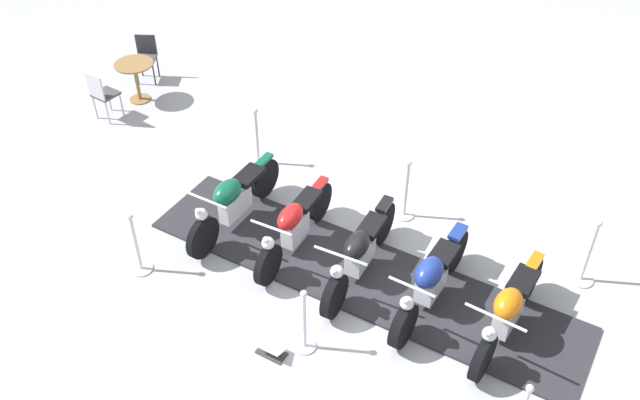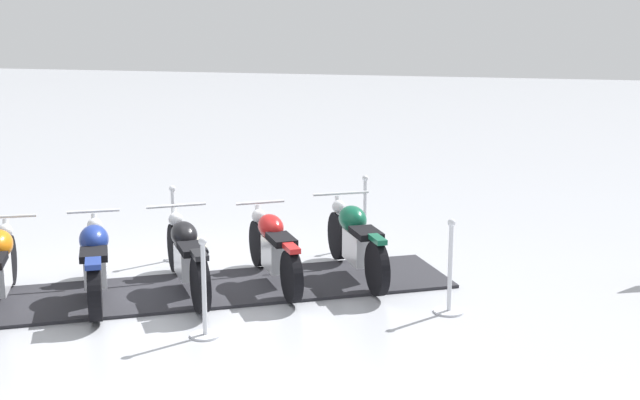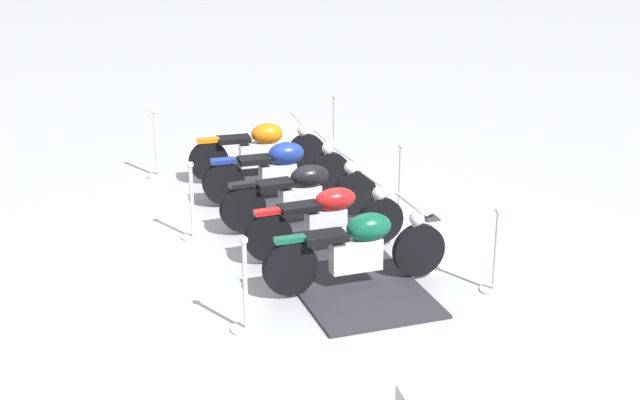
# 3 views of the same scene
# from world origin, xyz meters

# --- Properties ---
(ground_plane) EXTENTS (80.00, 80.00, 0.00)m
(ground_plane) POSITION_xyz_m (0.00, 0.00, 0.00)
(ground_plane) COLOR #A8AAB2
(display_platform) EXTENTS (4.62, 6.23, 0.04)m
(display_platform) POSITION_xyz_m (0.00, 0.00, 0.02)
(display_platform) COLOR #28282D
(display_platform) RESTS_ON ground_plane
(motorcycle_forest) EXTENTS (1.96, 1.32, 0.95)m
(motorcycle_forest) POSITION_xyz_m (-1.16, 1.78, 0.52)
(motorcycle_forest) COLOR black
(motorcycle_forest) RESTS_ON display_platform
(motorcycle_maroon) EXTENTS (1.83, 1.31, 0.90)m
(motorcycle_maroon) POSITION_xyz_m (-0.59, 0.88, 0.49)
(motorcycle_maroon) COLOR black
(motorcycle_maroon) RESTS_ON display_platform
(motorcycle_black) EXTENTS (1.92, 1.41, 0.92)m
(motorcycle_black) POSITION_xyz_m (-0.03, -0.02, 0.47)
(motorcycle_black) COLOR black
(motorcycle_black) RESTS_ON display_platform
(motorcycle_navy) EXTENTS (1.99, 1.25, 0.90)m
(motorcycle_navy) POSITION_xyz_m (0.53, -0.92, 0.48)
(motorcycle_navy) COLOR black
(motorcycle_navy) RESTS_ON display_platform
(stanchion_left_front) EXTENTS (0.34, 0.34, 1.08)m
(stanchion_left_front) POSITION_xyz_m (-0.19, 3.11, 0.34)
(stanchion_left_front) COLOR silver
(stanchion_left_front) RESTS_ON ground_plane
(stanchion_right_mid) EXTENTS (0.29, 0.29, 1.04)m
(stanchion_right_mid) POSITION_xyz_m (-1.26, -0.79, 0.37)
(stanchion_right_mid) COLOR silver
(stanchion_right_mid) RESTS_ON ground_plane
(stanchion_right_front) EXTENTS (0.32, 0.32, 1.04)m
(stanchion_right_front) POSITION_xyz_m (-2.71, 1.54, 0.34)
(stanchion_right_front) COLOR silver
(stanchion_right_front) RESTS_ON ground_plane
(stanchion_left_mid) EXTENTS (0.32, 0.32, 1.07)m
(stanchion_left_mid) POSITION_xyz_m (1.26, 0.79, 0.35)
(stanchion_left_mid) COLOR silver
(stanchion_left_mid) RESTS_ON ground_plane
(info_placard) EXTENTS (0.39, 0.43, 0.19)m
(info_placard) POSITION_xyz_m (-1.69, -0.69, 0.07)
(info_placard) COLOR #333338
(info_placard) RESTS_ON ground_plane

